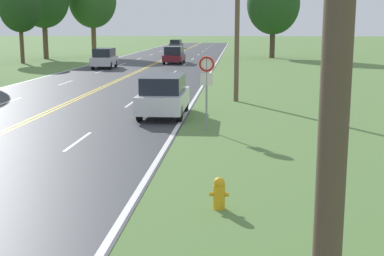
% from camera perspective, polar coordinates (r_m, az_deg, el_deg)
% --- Properties ---
extents(fire_hydrant, '(0.41, 0.25, 0.69)m').
position_cam_1_polar(fire_hydrant, '(11.29, 2.92, -6.92)').
color(fire_hydrant, gold).
rests_on(fire_hydrant, ground).
extents(traffic_sign, '(0.60, 0.10, 2.74)m').
position_cam_1_polar(traffic_sign, '(19.37, 1.57, 5.75)').
color(traffic_sign, gray).
rests_on(traffic_sign, ground).
extents(utility_pole_foreground, '(1.80, 0.24, 7.62)m').
position_cam_1_polar(utility_pole_foreground, '(4.30, 15.48, 12.70)').
color(utility_pole_foreground, brown).
rests_on(utility_pole_foreground, ground).
extents(utility_pole_midground, '(1.80, 0.24, 7.20)m').
position_cam_1_polar(utility_pole_midground, '(27.17, 4.83, 10.72)').
color(utility_pole_midground, brown).
rests_on(utility_pole_midground, ground).
extents(tree_left_verge, '(4.05, 4.05, 7.78)m').
position_cam_1_polar(tree_left_verge, '(57.80, -17.90, 11.97)').
color(tree_left_verge, brown).
rests_on(tree_left_verge, ground).
extents(tree_right_cluster, '(6.20, 6.20, 9.89)m').
position_cam_1_polar(tree_right_cluster, '(65.04, 8.68, 12.95)').
color(tree_right_cluster, '#473828').
rests_on(tree_right_cluster, ground).
extents(tree_far_back, '(5.81, 5.81, 10.19)m').
position_cam_1_polar(tree_far_back, '(68.44, -10.57, 13.22)').
color(tree_far_back, brown).
rests_on(tree_far_back, ground).
extents(car_white_suv_approaching, '(1.87, 4.28, 1.73)m').
position_cam_1_polar(car_white_suv_approaching, '(22.76, -3.04, 3.57)').
color(car_white_suv_approaching, black).
rests_on(car_white_suv_approaching, ground).
extents(car_silver_van_mid_near, '(1.97, 4.35, 1.80)m').
position_cam_1_polar(car_silver_van_mid_near, '(49.23, -9.34, 7.39)').
color(car_silver_van_mid_near, black).
rests_on(car_silver_van_mid_near, ground).
extents(car_maroon_van_mid_far, '(1.90, 4.55, 1.73)m').
position_cam_1_polar(car_maroon_van_mid_far, '(55.01, -1.91, 7.84)').
color(car_maroon_van_mid_far, black).
rests_on(car_maroon_van_mid_far, ground).
extents(car_dark_grey_hatchback_receding, '(1.96, 3.73, 1.51)m').
position_cam_1_polar(car_dark_grey_hatchback_receding, '(90.60, -1.73, 8.97)').
color(car_dark_grey_hatchback_receding, black).
rests_on(car_dark_grey_hatchback_receding, ground).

